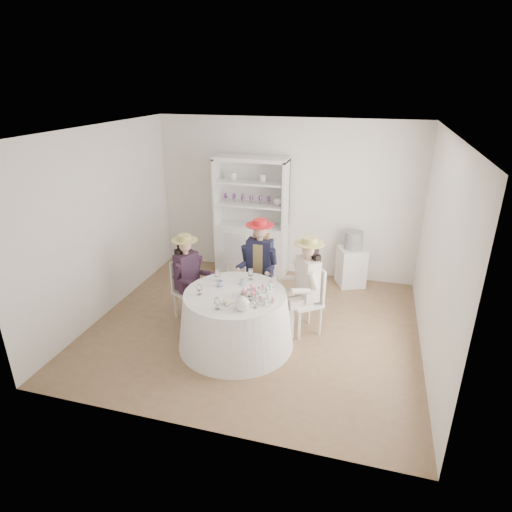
# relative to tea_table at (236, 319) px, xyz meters

# --- Properties ---
(ground) EXTENTS (4.50, 4.50, 0.00)m
(ground) POSITION_rel_tea_table_xyz_m (0.12, 0.47, -0.37)
(ground) COLOR brown
(ground) RESTS_ON ground
(ceiling) EXTENTS (4.50, 4.50, 0.00)m
(ceiling) POSITION_rel_tea_table_xyz_m (0.12, 0.47, 2.33)
(ceiling) COLOR white
(ceiling) RESTS_ON wall_back
(wall_back) EXTENTS (4.50, 0.00, 4.50)m
(wall_back) POSITION_rel_tea_table_xyz_m (0.12, 2.47, 0.98)
(wall_back) COLOR silver
(wall_back) RESTS_ON ground
(wall_front) EXTENTS (4.50, 0.00, 4.50)m
(wall_front) POSITION_rel_tea_table_xyz_m (0.12, -1.53, 0.98)
(wall_front) COLOR silver
(wall_front) RESTS_ON ground
(wall_left) EXTENTS (0.00, 4.50, 4.50)m
(wall_left) POSITION_rel_tea_table_xyz_m (-2.13, 0.47, 0.98)
(wall_left) COLOR silver
(wall_left) RESTS_ON ground
(wall_right) EXTENTS (0.00, 4.50, 4.50)m
(wall_right) POSITION_rel_tea_table_xyz_m (2.37, 0.47, 0.98)
(wall_right) COLOR silver
(wall_right) RESTS_ON ground
(tea_table) EXTENTS (1.51, 1.51, 0.75)m
(tea_table) POSITION_rel_tea_table_xyz_m (0.00, 0.00, 0.00)
(tea_table) COLOR white
(tea_table) RESTS_ON ground
(hutch) EXTENTS (1.24, 0.49, 2.08)m
(hutch) POSITION_rel_tea_table_xyz_m (-0.42, 2.23, 0.37)
(hutch) COLOR silver
(hutch) RESTS_ON ground
(side_table) EXTENTS (0.55, 0.55, 0.65)m
(side_table) POSITION_rel_tea_table_xyz_m (1.33, 2.22, -0.05)
(side_table) COLOR silver
(side_table) RESTS_ON ground
(hatbox) EXTENTS (0.32, 0.32, 0.30)m
(hatbox) POSITION_rel_tea_table_xyz_m (1.33, 2.22, 0.43)
(hatbox) COLOR black
(hatbox) RESTS_ON side_table
(guest_left) EXTENTS (0.54, 0.49, 1.28)m
(guest_left) POSITION_rel_tea_table_xyz_m (-0.86, 0.47, 0.35)
(guest_left) COLOR silver
(guest_left) RESTS_ON ground
(guest_mid) EXTENTS (0.51, 0.54, 1.42)m
(guest_mid) POSITION_rel_tea_table_xyz_m (0.05, 0.98, 0.43)
(guest_mid) COLOR silver
(guest_mid) RESTS_ON ground
(guest_right) EXTENTS (0.60, 0.57, 1.39)m
(guest_right) POSITION_rel_tea_table_xyz_m (0.81, 0.55, 0.41)
(guest_right) COLOR silver
(guest_right) RESTS_ON ground
(spare_chair) EXTENTS (0.42, 0.42, 0.99)m
(spare_chair) POSITION_rel_tea_table_xyz_m (-0.50, 1.65, 0.16)
(spare_chair) COLOR silver
(spare_chair) RESTS_ON ground
(teacup_a) EXTENTS (0.10, 0.10, 0.07)m
(teacup_a) POSITION_rel_tea_table_xyz_m (-0.25, 0.13, 0.41)
(teacup_a) COLOR white
(teacup_a) RESTS_ON tea_table
(teacup_b) EXTENTS (0.07, 0.07, 0.06)m
(teacup_b) POSITION_rel_tea_table_xyz_m (0.01, 0.27, 0.41)
(teacup_b) COLOR white
(teacup_b) RESTS_ON tea_table
(teacup_c) EXTENTS (0.11, 0.11, 0.07)m
(teacup_c) POSITION_rel_tea_table_xyz_m (0.27, 0.07, 0.41)
(teacup_c) COLOR white
(teacup_c) RESTS_ON tea_table
(flower_bowl) EXTENTS (0.27, 0.27, 0.05)m
(flower_bowl) POSITION_rel_tea_table_xyz_m (0.20, -0.08, 0.41)
(flower_bowl) COLOR white
(flower_bowl) RESTS_ON tea_table
(flower_arrangement) EXTENTS (0.17, 0.17, 0.06)m
(flower_arrangement) POSITION_rel_tea_table_xyz_m (0.19, -0.03, 0.46)
(flower_arrangement) COLOR pink
(flower_arrangement) RESTS_ON tea_table
(table_teapot) EXTENTS (0.25, 0.18, 0.19)m
(table_teapot) POSITION_rel_tea_table_xyz_m (0.22, -0.38, 0.46)
(table_teapot) COLOR white
(table_teapot) RESTS_ON tea_table
(sandwich_plate) EXTENTS (0.25, 0.25, 0.05)m
(sandwich_plate) POSITION_rel_tea_table_xyz_m (-0.00, -0.32, 0.39)
(sandwich_plate) COLOR white
(sandwich_plate) RESTS_ON tea_table
(cupcake_stand) EXTENTS (0.24, 0.24, 0.23)m
(cupcake_stand) POSITION_rel_tea_table_xyz_m (0.45, -0.13, 0.46)
(cupcake_stand) COLOR white
(cupcake_stand) RESTS_ON tea_table
(stemware_set) EXTENTS (0.92, 0.96, 0.15)m
(stemware_set) POSITION_rel_tea_table_xyz_m (0.00, -0.00, 0.45)
(stemware_set) COLOR white
(stemware_set) RESTS_ON tea_table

